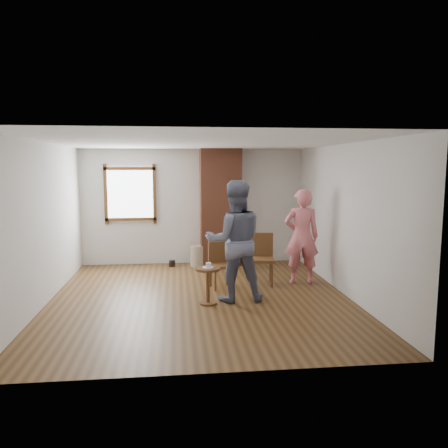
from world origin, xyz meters
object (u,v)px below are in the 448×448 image
Objects in this scene: stoneware_crock at (198,256)px; dining_chair_left at (220,262)px; man at (235,241)px; dining_chair_right at (262,256)px; person_pink at (302,236)px; side_table at (208,280)px.

dining_chair_left is (0.32, -1.77, 0.23)m from stoneware_crock.
man is (0.16, -0.82, 0.53)m from dining_chair_left.
dining_chair_right is at bearing -55.18° from stoneware_crock.
dining_chair_left is at bearing 11.24° from person_pink.
dining_chair_right is (0.80, 0.16, 0.07)m from dining_chair_left.
side_table is (-1.10, -1.14, -0.13)m from dining_chair_right.
dining_chair_right is at bearing -124.15° from man.
man is at bearing -90.14° from dining_chair_left.
man reaches higher than stoneware_crock.
stoneware_crock is 2.59m from person_pink.
person_pink is at bearing -147.00° from man.
dining_chair_right is at bearing 0.36° from dining_chair_left.
person_pink is at bearing 30.53° from side_table.
side_table is 0.33× the size of person_pink.
side_table reaches higher than stoneware_crock.
dining_chair_right is 1.59m from side_table.
stoneware_crock is 0.24× the size of man.
dining_chair_right is 1.26m from man.
stoneware_crock is at bearing 132.69° from dining_chair_right.
stoneware_crock is 2.75m from man.
dining_chair_left is 1.62m from person_pink.
dining_chair_left is 0.42× the size of man.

